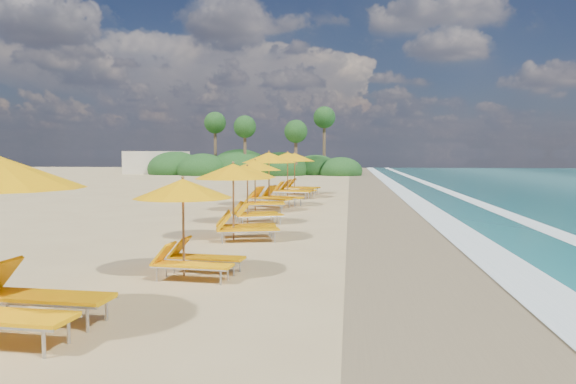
# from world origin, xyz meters

# --- Properties ---
(ground) EXTENTS (160.00, 160.00, 0.00)m
(ground) POSITION_xyz_m (0.00, 0.00, 0.00)
(ground) COLOR tan
(ground) RESTS_ON ground
(wet_sand) EXTENTS (4.00, 160.00, 0.01)m
(wet_sand) POSITION_xyz_m (4.00, 0.00, 0.01)
(wet_sand) COLOR olive
(wet_sand) RESTS_ON ground
(surf_foam) EXTENTS (4.00, 160.00, 0.01)m
(surf_foam) POSITION_xyz_m (6.70, 0.00, 0.03)
(surf_foam) COLOR white
(surf_foam) RESTS_ON ground
(station_1) EXTENTS (2.89, 2.69, 2.58)m
(station_1) POSITION_xyz_m (-2.62, -11.38, 1.45)
(station_1) COLOR olive
(station_1) RESTS_ON ground
(station_2) EXTENTS (2.35, 2.21, 2.04)m
(station_2) POSITION_xyz_m (-1.12, -7.62, 1.15)
(station_2) COLOR olive
(station_2) RESTS_ON ground
(station_3) EXTENTS (2.82, 2.73, 2.27)m
(station_3) POSITION_xyz_m (-1.09, -2.86, 1.27)
(station_3) COLOR olive
(station_3) RESTS_ON ground
(station_4) EXTENTS (2.76, 2.74, 2.12)m
(station_4) POSITION_xyz_m (-1.40, 0.90, 1.19)
(station_4) COLOR olive
(station_4) RESTS_ON ground
(station_5) EXTENTS (2.70, 2.57, 2.28)m
(station_5) POSITION_xyz_m (-1.83, 5.03, 1.28)
(station_5) COLOR olive
(station_5) RESTS_ON ground
(station_6) EXTENTS (3.48, 3.48, 2.64)m
(station_6) POSITION_xyz_m (-1.58, 7.39, 1.48)
(station_6) COLOR olive
(station_6) RESTS_ON ground
(station_7) EXTENTS (3.22, 3.09, 2.65)m
(station_7) POSITION_xyz_m (-1.22, 12.29, 1.48)
(station_7) COLOR olive
(station_7) RESTS_ON ground
(station_8) EXTENTS (3.13, 2.99, 2.60)m
(station_8) POSITION_xyz_m (-1.12, 15.21, 1.46)
(station_8) COLOR olive
(station_8) RESTS_ON ground
(treeline) EXTENTS (25.80, 8.80, 9.74)m
(treeline) POSITION_xyz_m (-9.94, 45.51, 1.00)
(treeline) COLOR #163D14
(treeline) RESTS_ON ground
(beach_building) EXTENTS (7.00, 5.00, 2.80)m
(beach_building) POSITION_xyz_m (-22.00, 48.00, 1.40)
(beach_building) COLOR beige
(beach_building) RESTS_ON ground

